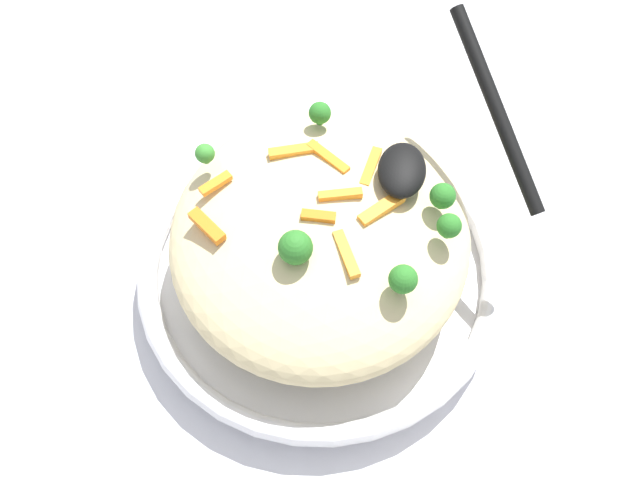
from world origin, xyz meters
TOP-DOWN VIEW (x-y plane):
  - ground_plane at (0.00, 0.00)m, footprint 2.40×2.40m
  - serving_bowl at (0.00, 0.00)m, footprint 0.34×0.34m
  - pasta_mound at (0.00, 0.00)m, footprint 0.27×0.26m
  - carrot_piece_0 at (0.01, 0.00)m, footprint 0.01×0.03m
  - carrot_piece_1 at (-0.05, -0.00)m, footprint 0.03×0.04m
  - carrot_piece_2 at (-0.02, -0.09)m, footprint 0.03×0.03m
  - carrot_piece_3 at (-0.01, 0.05)m, footprint 0.04×0.04m
  - carrot_piece_4 at (0.03, -0.09)m, footprint 0.03×0.03m
  - carrot_piece_5 at (0.04, 0.03)m, footprint 0.04×0.03m
  - carrot_piece_6 at (-0.06, -0.03)m, footprint 0.02×0.04m
  - carrot_piece_7 at (-0.01, 0.01)m, footprint 0.02×0.04m
  - carrot_piece_8 at (-0.05, 0.04)m, footprint 0.04×0.02m
  - broccoli_floret_0 at (-0.04, -0.10)m, footprint 0.02×0.02m
  - broccoli_floret_1 at (0.06, 0.07)m, footprint 0.02×0.02m
  - broccoli_floret_2 at (-0.02, 0.10)m, footprint 0.02×0.02m
  - broccoli_floret_3 at (0.05, -0.01)m, footprint 0.03×0.03m
  - broccoli_floret_4 at (-0.09, -0.01)m, footprint 0.02×0.02m
  - broccoli_floret_5 at (0.01, 0.10)m, footprint 0.02×0.02m
  - serving_spoon at (-0.06, 0.09)m, footprint 0.15×0.14m

SIDE VIEW (x-z plane):
  - ground_plane at x=0.00m, z-range 0.00..0.00m
  - serving_bowl at x=0.00m, z-range 0.00..0.04m
  - pasta_mound at x=0.00m, z-range 0.04..0.13m
  - carrot_piece_2 at x=-0.02m, z-range 0.12..0.13m
  - carrot_piece_8 at x=-0.05m, z-range 0.12..0.13m
  - carrot_piece_4 at x=0.03m, z-range 0.12..0.13m
  - carrot_piece_6 at x=-0.06m, z-range 0.12..0.13m
  - carrot_piece_1 at x=-0.05m, z-range 0.12..0.13m
  - carrot_piece_5 at x=0.04m, z-range 0.12..0.13m
  - carrot_piece_3 at x=-0.01m, z-range 0.12..0.13m
  - carrot_piece_0 at x=0.01m, z-range 0.13..0.13m
  - carrot_piece_7 at x=-0.01m, z-range 0.13..0.13m
  - broccoli_floret_0 at x=-0.04m, z-range 0.12..0.14m
  - broccoli_floret_4 at x=-0.09m, z-range 0.12..0.14m
  - broccoli_floret_5 at x=0.01m, z-range 0.12..0.15m
  - broccoli_floret_2 at x=-0.02m, z-range 0.12..0.15m
  - broccoli_floret_1 at x=0.06m, z-range 0.12..0.15m
  - broccoli_floret_3 at x=0.05m, z-range 0.12..0.16m
  - serving_spoon at x=-0.06m, z-range 0.11..0.20m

